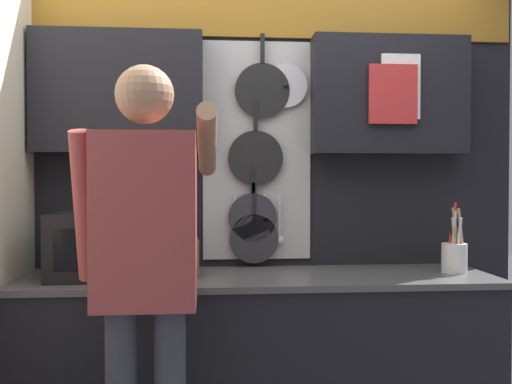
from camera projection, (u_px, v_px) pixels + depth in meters
name	position (u px, v px, depth m)	size (l,w,h in m)	color
base_cabinet_counter	(258.00, 367.00, 2.78)	(2.29, 0.62, 0.89)	black
back_wall_unit	(254.00, 153.00, 3.04)	(2.86, 0.23, 2.51)	black
microwave	(103.00, 245.00, 2.71)	(0.47, 0.40, 0.31)	black
knife_block	(187.00, 256.00, 2.75)	(0.12, 0.16, 0.27)	brown
utensil_crock	(454.00, 255.00, 2.86)	(0.13, 0.13, 0.35)	white
person	(146.00, 255.00, 2.14)	(0.54, 0.67, 1.78)	#383842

